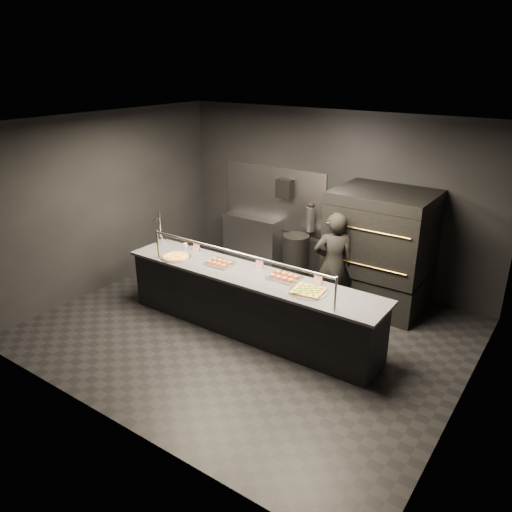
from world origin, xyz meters
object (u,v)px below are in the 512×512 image
object	(u,v)px
fire_extinguisher	(310,219)
round_pizza	(176,257)
pizza_oven	(380,249)
prep_shelf	(252,238)
square_pizza	(308,291)
beer_tap	(160,233)
slider_tray_a	(219,263)
slider_tray_b	(284,277)
service_counter	(249,302)
trash_bin	(295,256)
towel_dispenser	(285,188)
worker	(333,265)

from	to	relation	value
fire_extinguisher	round_pizza	distance (m)	2.72
pizza_oven	prep_shelf	xyz separation A→B (m)	(-2.80, 0.42, -0.52)
fire_extinguisher	square_pizza	distance (m)	2.79
fire_extinguisher	beer_tap	bearing A→B (deg)	-126.01
prep_shelf	slider_tray_a	xyz separation A→B (m)	(1.03, -2.29, 0.49)
slider_tray_b	square_pizza	distance (m)	0.53
pizza_oven	fire_extinguisher	distance (m)	1.63
service_counter	square_pizza	size ratio (longest dim) A/B	8.07
pizza_oven	trash_bin	size ratio (longest dim) A/B	2.40
round_pizza	trash_bin	distance (m)	2.46
beer_tap	slider_tray_b	size ratio (longest dim) A/B	1.23
round_pizza	slider_tray_b	world-z (taller)	slider_tray_b
pizza_oven	fire_extinguisher	bearing A→B (deg)	162.11
service_counter	slider_tray_a	bearing A→B (deg)	177.22
prep_shelf	slider_tray_a	bearing A→B (deg)	-65.72
service_counter	trash_bin	world-z (taller)	service_counter
slider_tray_b	trash_bin	xyz separation A→B (m)	(-0.97, 1.96, -0.55)
prep_shelf	round_pizza	bearing A→B (deg)	-82.74
service_counter	towel_dispenser	distance (m)	2.78
service_counter	prep_shelf	xyz separation A→B (m)	(-1.60, 2.32, -0.01)
beer_tap	towel_dispenser	bearing A→B (deg)	64.39
prep_shelf	round_pizza	xyz separation A→B (m)	(0.31, -2.47, 0.49)
beer_tap	worker	world-z (taller)	worker
service_counter	prep_shelf	world-z (taller)	service_counter
prep_shelf	worker	world-z (taller)	worker
round_pizza	slider_tray_b	bearing A→B (deg)	9.54
prep_shelf	square_pizza	distance (m)	3.54
worker	prep_shelf	bearing A→B (deg)	-60.48
round_pizza	slider_tray_a	bearing A→B (deg)	13.81
service_counter	prep_shelf	distance (m)	2.82
towel_dispenser	trash_bin	size ratio (longest dim) A/B	0.44
prep_shelf	beer_tap	size ratio (longest dim) A/B	1.99
worker	service_counter	bearing A→B (deg)	22.66
service_counter	trash_bin	distance (m)	2.16
prep_shelf	trash_bin	xyz separation A→B (m)	(1.13, -0.21, -0.05)
beer_tap	round_pizza	bearing A→B (deg)	-27.70
fire_extinguisher	round_pizza	bearing A→B (deg)	-110.14
service_counter	fire_extinguisher	size ratio (longest dim) A/B	8.12
round_pizza	worker	distance (m)	2.43
round_pizza	trash_bin	world-z (taller)	round_pizza
pizza_oven	trash_bin	bearing A→B (deg)	172.78
round_pizza	trash_bin	xyz separation A→B (m)	(0.81, 2.26, -0.54)
fire_extinguisher	square_pizza	xyz separation A→B (m)	(1.34, -2.44, -0.12)
square_pizza	towel_dispenser	bearing A→B (deg)	127.81
slider_tray_a	slider_tray_b	size ratio (longest dim) A/B	0.82
square_pizza	worker	size ratio (longest dim) A/B	0.30
prep_shelf	trash_bin	distance (m)	1.15
pizza_oven	prep_shelf	size ratio (longest dim) A/B	1.59
slider_tray_a	worker	xyz separation A→B (m)	(1.32, 1.13, -0.10)
square_pizza	slider_tray_a	bearing A→B (deg)	177.40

